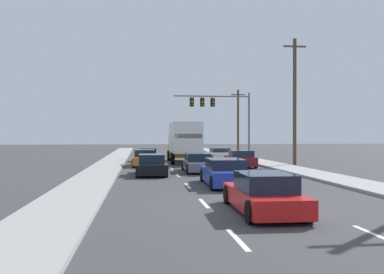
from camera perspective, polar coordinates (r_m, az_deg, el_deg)
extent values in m
plane|color=#3D3D3F|center=(38.15, -1.33, -3.36)|extent=(140.00, 140.00, 0.00)
cube|color=#9E9E99|center=(34.54, 10.22, -3.62)|extent=(2.34, 80.00, 0.14)
cube|color=#9E9E99|center=(33.05, -11.58, -3.80)|extent=(2.34, 80.00, 0.14)
cube|color=silver|center=(9.70, 6.41, -14.07)|extent=(0.14, 2.00, 0.01)
cube|color=silver|center=(14.50, 1.68, -9.27)|extent=(0.14, 2.00, 0.01)
cube|color=silver|center=(19.41, -0.62, -6.85)|extent=(0.14, 2.00, 0.01)
cube|color=silver|center=(24.35, -1.98, -5.40)|extent=(0.14, 2.00, 0.01)
cube|color=silver|center=(29.31, -2.88, -4.44)|extent=(0.14, 2.00, 0.01)
cube|color=silver|center=(34.29, -3.52, -3.76)|extent=(0.14, 2.00, 0.01)
cube|color=silver|center=(39.27, -3.99, -3.25)|extent=(0.14, 2.00, 0.01)
cube|color=silver|center=(44.25, -4.36, -2.85)|extent=(0.14, 2.00, 0.01)
cube|color=silver|center=(49.24, -4.65, -2.54)|extent=(0.14, 2.00, 0.01)
cube|color=silver|center=(54.23, -4.89, -2.28)|extent=(0.14, 2.00, 0.01)
cube|color=silver|center=(59.22, -5.09, -2.07)|extent=(0.14, 2.00, 0.01)
cube|color=silver|center=(64.21, -5.25, -1.89)|extent=(0.14, 2.00, 0.01)
cube|color=silver|center=(10.99, 24.34, -12.38)|extent=(0.14, 2.00, 0.01)
cube|color=silver|center=(15.40, 14.43, -8.72)|extent=(0.14, 2.00, 0.01)
cube|color=silver|center=(20.08, 9.12, -6.61)|extent=(0.14, 2.00, 0.01)
cube|color=silver|center=(24.89, 5.87, -5.28)|extent=(0.14, 2.00, 0.01)
cube|color=silver|center=(29.77, 3.68, -4.37)|extent=(0.14, 2.00, 0.01)
cube|color=silver|center=(34.67, 2.11, -3.71)|extent=(0.14, 2.00, 0.01)
cube|color=silver|center=(39.61, 0.93, -3.22)|extent=(0.14, 2.00, 0.01)
cube|color=silver|center=(44.55, 0.02, -2.83)|extent=(0.14, 2.00, 0.01)
cube|color=silver|center=(49.51, -0.71, -2.52)|extent=(0.14, 2.00, 0.01)
cube|color=silver|center=(54.48, -1.31, -2.27)|extent=(0.14, 2.00, 0.01)
cube|color=silver|center=(59.45, -1.81, -2.06)|extent=(0.14, 2.00, 0.01)
cube|color=silver|center=(64.42, -2.23, -1.88)|extent=(0.14, 2.00, 0.01)
cube|color=tan|center=(38.04, -6.19, -2.65)|extent=(1.81, 4.72, 0.67)
cube|color=#192333|center=(37.81, -6.19, -1.86)|extent=(1.55, 2.06, 0.41)
cylinder|color=black|center=(39.85, -7.32, -2.74)|extent=(0.23, 0.64, 0.64)
cylinder|color=black|center=(39.84, -5.03, -2.74)|extent=(0.23, 0.64, 0.64)
cylinder|color=black|center=(36.27, -7.45, -3.04)|extent=(0.23, 0.64, 0.64)
cylinder|color=black|center=(36.27, -4.93, -3.04)|extent=(0.23, 0.64, 0.64)
cube|color=orange|center=(32.02, -6.63, -3.25)|extent=(1.83, 4.20, 0.62)
cube|color=#192333|center=(31.88, -6.63, -2.24)|extent=(1.58, 2.09, 0.53)
cylinder|color=black|center=(33.57, -8.01, -3.30)|extent=(0.23, 0.64, 0.64)
cylinder|color=black|center=(33.56, -5.21, -3.30)|extent=(0.23, 0.64, 0.64)
cylinder|color=black|center=(30.51, -8.19, -3.66)|extent=(0.23, 0.64, 0.64)
cylinder|color=black|center=(30.50, -5.11, -3.66)|extent=(0.23, 0.64, 0.64)
cube|color=black|center=(24.86, -5.67, -4.29)|extent=(1.82, 4.46, 0.58)
cube|color=#192333|center=(24.84, -5.67, -3.02)|extent=(1.56, 2.02, 0.52)
cylinder|color=black|center=(26.54, -7.44, -4.25)|extent=(0.23, 0.64, 0.64)
cylinder|color=black|center=(26.55, -3.96, -4.25)|extent=(0.23, 0.64, 0.64)
cylinder|color=black|center=(23.23, -7.63, -4.89)|extent=(0.23, 0.64, 0.64)
cylinder|color=black|center=(23.24, -3.65, -4.89)|extent=(0.23, 0.64, 0.64)
cube|color=white|center=(34.51, -1.00, -0.06)|extent=(2.41, 5.90, 2.52)
cube|color=red|center=(31.60, -0.48, 0.14)|extent=(2.12, 0.06, 0.36)
cube|color=yellow|center=(38.43, -1.58, -1.31)|extent=(2.28, 1.99, 2.11)
cylinder|color=black|center=(38.38, -3.25, -2.62)|extent=(0.31, 0.96, 0.96)
cylinder|color=black|center=(38.57, 0.09, -2.60)|extent=(0.31, 0.96, 0.96)
cylinder|color=black|center=(33.30, -2.73, -3.06)|extent=(0.31, 0.96, 0.96)
cylinder|color=black|center=(33.53, 1.11, -3.03)|extent=(0.31, 0.96, 0.96)
cube|color=slate|center=(26.76, 0.79, -4.00)|extent=(1.76, 4.50, 0.55)
cube|color=#192333|center=(26.80, 0.77, -2.84)|extent=(1.52, 2.22, 0.52)
cylinder|color=black|center=(28.35, -1.24, -3.96)|extent=(0.23, 0.64, 0.64)
cylinder|color=black|center=(28.54, 1.93, -3.93)|extent=(0.23, 0.64, 0.64)
cylinder|color=black|center=(25.00, -0.52, -4.52)|extent=(0.23, 0.64, 0.64)
cylinder|color=black|center=(25.22, 3.06, -4.48)|extent=(0.23, 0.64, 0.64)
cube|color=#1E389E|center=(19.62, 4.68, -5.41)|extent=(1.98, 4.64, 0.66)
cube|color=#192333|center=(19.62, 4.66, -3.75)|extent=(1.70, 2.42, 0.47)
cylinder|color=black|center=(21.22, 1.50, -5.38)|extent=(0.24, 0.65, 0.64)
cylinder|color=black|center=(21.51, 6.13, -5.30)|extent=(0.24, 0.65, 0.64)
cylinder|color=black|center=(17.79, 2.92, -6.47)|extent=(0.24, 0.65, 0.64)
cylinder|color=black|center=(18.13, 8.40, -6.35)|extent=(0.24, 0.65, 0.64)
cube|color=red|center=(13.02, 9.93, -8.52)|extent=(1.83, 4.42, 0.56)
cube|color=#192333|center=(12.75, 10.19, -6.21)|extent=(1.57, 2.15, 0.54)
cylinder|color=black|center=(14.43, 5.04, -8.05)|extent=(0.24, 0.65, 0.64)
cylinder|color=black|center=(14.82, 11.20, -7.83)|extent=(0.24, 0.65, 0.64)
cylinder|color=black|center=(11.27, 8.25, -10.40)|extent=(0.24, 0.65, 0.64)
cylinder|color=black|center=(11.76, 15.97, -9.96)|extent=(0.24, 0.65, 0.64)
cube|color=white|center=(38.90, 3.84, -2.60)|extent=(1.96, 4.63, 0.66)
cube|color=#192333|center=(38.58, 3.91, -1.83)|extent=(1.68, 2.31, 0.40)
cylinder|color=black|center=(40.49, 2.21, -2.69)|extent=(0.23, 0.64, 0.64)
cylinder|color=black|center=(40.77, 4.62, -2.67)|extent=(0.23, 0.64, 0.64)
cylinder|color=black|center=(37.04, 2.98, -2.97)|extent=(0.23, 0.64, 0.64)
cylinder|color=black|center=(37.35, 5.61, -2.94)|extent=(0.23, 0.64, 0.64)
cube|color=maroon|center=(31.03, 6.77, -3.32)|extent=(1.84, 4.07, 0.66)
cube|color=#192333|center=(30.69, 6.90, -2.30)|extent=(1.58, 2.12, 0.47)
cylinder|color=black|center=(32.31, 4.81, -3.44)|extent=(0.24, 0.65, 0.64)
cylinder|color=black|center=(32.64, 7.59, -3.41)|extent=(0.24, 0.65, 0.64)
cylinder|color=black|center=(29.45, 5.85, -3.80)|extent=(0.24, 0.65, 0.64)
cylinder|color=black|center=(29.81, 8.89, -3.75)|extent=(0.24, 0.65, 0.64)
cylinder|color=#595B56|center=(44.78, 7.99, 1.69)|extent=(0.20, 0.20, 7.05)
cylinder|color=#595B56|center=(44.07, 2.78, 5.73)|extent=(8.25, 0.14, 0.14)
cube|color=black|center=(44.03, 2.91, 4.89)|extent=(0.40, 0.56, 0.95)
sphere|color=red|center=(43.75, 2.98, 5.31)|extent=(0.20, 0.20, 0.20)
sphere|color=orange|center=(43.72, 2.98, 4.92)|extent=(0.20, 0.20, 0.20)
sphere|color=green|center=(43.70, 2.98, 4.53)|extent=(0.20, 0.20, 0.20)
cube|color=black|center=(43.84, 1.45, 4.91)|extent=(0.40, 0.56, 0.95)
sphere|color=red|center=(43.56, 1.51, 5.33)|extent=(0.20, 0.20, 0.20)
sphere|color=orange|center=(43.54, 1.51, 4.94)|extent=(0.20, 0.20, 0.20)
sphere|color=green|center=(43.51, 1.51, 4.55)|extent=(0.20, 0.20, 0.20)
cube|color=black|center=(43.69, -0.03, 4.92)|extent=(0.40, 0.56, 0.95)
sphere|color=red|center=(43.41, 0.02, 5.35)|extent=(0.20, 0.20, 0.20)
sphere|color=orange|center=(43.38, 0.02, 4.96)|extent=(0.20, 0.20, 0.20)
sphere|color=green|center=(43.36, 0.02, 4.56)|extent=(0.20, 0.20, 0.20)
cylinder|color=brown|center=(33.03, 14.20, 4.74)|extent=(0.28, 0.28, 9.99)
cube|color=brown|center=(33.66, 14.21, 12.22)|extent=(1.80, 0.12, 0.12)
cylinder|color=brown|center=(51.05, 6.48, 2.08)|extent=(0.28, 0.28, 8.06)
cube|color=brown|center=(51.27, 6.48, 5.91)|extent=(1.80, 0.12, 0.12)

